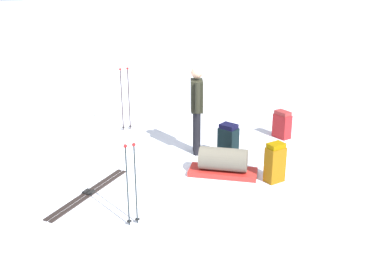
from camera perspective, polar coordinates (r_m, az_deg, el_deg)
The scene contains 9 objects.
ground_plane at distance 8.48m, azimuth 0.00°, elevation -4.45°, with size 80.00×80.00×0.00m, color white.
skier_standing at distance 8.57m, azimuth 0.60°, elevation 2.63°, with size 0.25×0.57×1.70m.
ski_pair_near at distance 7.55m, azimuth -12.80°, elevation -8.14°, with size 1.21×1.64×0.05m.
backpack_large_dark at distance 9.73m, azimuth 11.22°, elevation 0.23°, with size 0.36×0.42×0.58m.
backpack_bright at distance 7.75m, azimuth 10.35°, elevation -4.50°, with size 0.37×0.32×0.69m.
backpack_small_spare at distance 8.58m, azimuth 4.56°, elevation -1.87°, with size 0.41×0.41×0.67m.
ski_poles_planted_near at distance 6.32m, azimuth -7.61°, elevation -6.70°, with size 0.18×0.10×1.23m.
ski_poles_planted_far at distance 9.98m, azimuth -8.37°, elevation 3.81°, with size 0.22×0.12×1.39m.
gear_sled at distance 7.93m, azimuth 3.93°, elevation -4.54°, with size 1.26×0.83×0.49m.
Camera 1 is at (1.15, 7.65, 3.50)m, focal length 42.57 mm.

